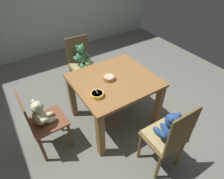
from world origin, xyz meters
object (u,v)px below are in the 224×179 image
Objects in this scene: teddy_chair_near_front at (168,133)px; porridge_bowl_terracotta_center at (109,78)px; teddy_chair_far_center at (82,61)px; teddy_chair_near_left at (41,118)px; dining_table at (114,88)px; porridge_bowl_yellow_near_left at (97,94)px.

porridge_bowl_terracotta_center is at bearing 8.83° from teddy_chair_near_front.
teddy_chair_far_center is 1.05× the size of teddy_chair_near_left.
teddy_chair_near_front is at bearing 4.32° from teddy_chair_far_center.
teddy_chair_far_center is 0.88m from porridge_bowl_terracotta_center.
porridge_bowl_yellow_near_left reaches higher than dining_table.
porridge_bowl_terracotta_center is at bearing 35.13° from porridge_bowl_yellow_near_left.
teddy_chair_near_front is 6.11× the size of porridge_bowl_yellow_near_left.
teddy_chair_far_center is (-0.10, 1.77, -0.02)m from teddy_chair_near_front.
teddy_chair_near_left is 5.90× the size of porridge_bowl_terracotta_center.
dining_table is at bearing 5.31° from teddy_chair_near_front.
teddy_chair_near_front is 1.11× the size of teddy_chair_near_left.
teddy_chair_near_left is at bearing 48.48° from teddy_chair_near_front.
teddy_chair_far_center reaches higher than porridge_bowl_yellow_near_left.
dining_table is at bearing 3.15° from teddy_chair_far_center.
teddy_chair_near_left is (-0.94, 0.04, -0.05)m from dining_table.
teddy_chair_far_center is at bearing 92.21° from dining_table.
dining_table is at bearing -4.22° from teddy_chair_near_left.
teddy_chair_near_left reaches higher than porridge_bowl_terracotta_center.
porridge_bowl_terracotta_center is (-0.13, 0.91, 0.18)m from teddy_chair_near_front.
porridge_bowl_yellow_near_left is (0.61, -0.20, 0.21)m from teddy_chair_near_left.
teddy_chair_near_left reaches higher than dining_table.
porridge_bowl_yellow_near_left is at bearing 30.15° from teddy_chair_near_front.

